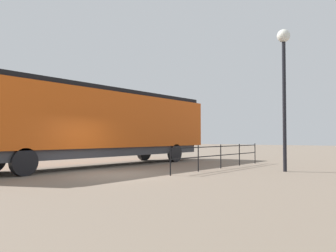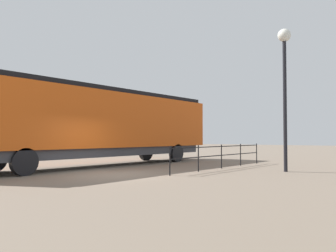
{
  "view_description": "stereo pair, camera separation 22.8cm",
  "coord_description": "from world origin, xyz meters",
  "views": [
    {
      "loc": [
        10.5,
        -9.94,
        1.5
      ],
      "look_at": [
        1.26,
        2.07,
        2.01
      ],
      "focal_mm": 37.06,
      "sensor_mm": 36.0,
      "label": 1
    },
    {
      "loc": [
        10.68,
        -9.8,
        1.5
      ],
      "look_at": [
        1.26,
        2.07,
        2.01
      ],
      "focal_mm": 37.06,
      "sensor_mm": 36.0,
      "label": 2
    }
  ],
  "objects": [
    {
      "name": "ground_plane",
      "position": [
        0.0,
        0.0,
        0.0
      ],
      "size": [
        120.0,
        120.0,
        0.0
      ],
      "primitive_type": "plane",
      "color": "#756656"
    },
    {
      "name": "locomotive",
      "position": [
        -3.5,
        2.79,
        2.29
      ],
      "size": [
        2.82,
        15.52,
        4.07
      ],
      "color": "#D15114",
      "rests_on": "ground_plane"
    },
    {
      "name": "lamp_post",
      "position": [
        5.23,
        5.43,
        4.71
      ],
      "size": [
        0.58,
        0.58,
        6.37
      ],
      "color": "black",
      "rests_on": "ground_plane"
    },
    {
      "name": "platform_fence",
      "position": [
        2.21,
        5.09,
        0.76
      ],
      "size": [
        0.05,
        8.22,
        1.17
      ],
      "color": "black",
      "rests_on": "ground_plane"
    }
  ]
}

